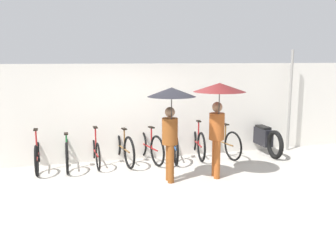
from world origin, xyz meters
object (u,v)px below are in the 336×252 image
at_px(parked_bicycle_2, 95,150).
at_px(parked_bicycle_3, 122,147).
at_px(parked_bicycle_6, 197,142).
at_px(pedestrian_leading, 171,109).
at_px(parked_bicycle_1, 67,152).
at_px(motorcycle, 263,138).
at_px(parked_bicycle_5, 174,144).
at_px(parked_bicycle_4, 148,146).
at_px(pedestrian_center, 219,103).
at_px(parked_bicycle_0, 38,154).
at_px(parked_bicycle_7, 221,141).

height_order(parked_bicycle_2, parked_bicycle_3, parked_bicycle_3).
xyz_separation_m(parked_bicycle_6, pedestrian_leading, (-1.24, -1.81, 1.13)).
bearing_deg(parked_bicycle_6, parked_bicycle_1, 98.75).
height_order(parked_bicycle_1, motorcycle, parked_bicycle_1).
relative_size(parked_bicycle_1, parked_bicycle_5, 1.01).
xyz_separation_m(parked_bicycle_4, pedestrian_leading, (0.06, -1.74, 1.13)).
bearing_deg(pedestrian_leading, pedestrian_center, -177.41).
xyz_separation_m(parked_bicycle_0, parked_bicycle_7, (4.52, -0.01, 0.03)).
distance_m(parked_bicycle_4, parked_bicycle_6, 1.30).
height_order(parked_bicycle_4, parked_bicycle_5, parked_bicycle_5).
bearing_deg(parked_bicycle_2, pedestrian_center, -128.74).
bearing_deg(parked_bicycle_3, parked_bicycle_5, -99.82).
relative_size(pedestrian_center, motorcycle, 0.99).
bearing_deg(parked_bicycle_1, pedestrian_leading, -129.37).
bearing_deg(parked_bicycle_6, pedestrian_leading, 152.95).
height_order(parked_bicycle_7, pedestrian_center, pedestrian_center).
height_order(parked_bicycle_1, parked_bicycle_6, parked_bicycle_6).
relative_size(parked_bicycle_5, parked_bicycle_6, 1.03).
distance_m(parked_bicycle_3, pedestrian_center, 2.76).
bearing_deg(pedestrian_center, parked_bicycle_2, -28.49).
relative_size(parked_bicycle_0, parked_bicycle_5, 0.97).
distance_m(parked_bicycle_0, pedestrian_leading, 3.37).
xyz_separation_m(parked_bicycle_5, pedestrian_leading, (-0.59, -1.73, 1.13)).
relative_size(parked_bicycle_0, pedestrian_center, 0.85).
bearing_deg(parked_bicycle_3, parked_bicycle_2, 82.34).
xyz_separation_m(parked_bicycle_0, pedestrian_leading, (2.64, -1.75, 1.16)).
bearing_deg(pedestrian_leading, motorcycle, -147.74).
xyz_separation_m(parked_bicycle_5, parked_bicycle_7, (1.29, 0.01, 0.00)).
relative_size(parked_bicycle_2, pedestrian_center, 0.80).
distance_m(parked_bicycle_7, pedestrian_center, 2.31).
relative_size(parked_bicycle_3, pedestrian_leading, 0.94).
distance_m(parked_bicycle_0, parked_bicycle_6, 3.88).
bearing_deg(pedestrian_leading, parked_bicycle_2, -49.42).
height_order(parked_bicycle_0, parked_bicycle_1, parked_bicycle_0).
bearing_deg(parked_bicycle_5, parked_bicycle_0, 100.77).
distance_m(pedestrian_leading, pedestrian_center, 1.02).
bearing_deg(parked_bicycle_2, parked_bicycle_5, -92.99).
bearing_deg(parked_bicycle_7, motorcycle, -99.87).
relative_size(parked_bicycle_4, parked_bicycle_7, 0.95).
bearing_deg(parked_bicycle_4, parked_bicycle_7, -100.95).
distance_m(pedestrian_leading, motorcycle, 3.70).
bearing_deg(parked_bicycle_7, parked_bicycle_6, 75.19).
bearing_deg(parked_bicycle_0, parked_bicycle_7, -90.11).
bearing_deg(motorcycle, parked_bicycle_6, 89.30).
height_order(parked_bicycle_1, pedestrian_leading, pedestrian_leading).
bearing_deg(parked_bicycle_1, motorcycle, -88.68).
xyz_separation_m(parked_bicycle_2, parked_bicycle_5, (1.94, -0.04, 0.03)).
relative_size(parked_bicycle_1, motorcycle, 0.88).
relative_size(parked_bicycle_4, motorcycle, 0.85).
height_order(pedestrian_leading, pedestrian_center, pedestrian_center).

